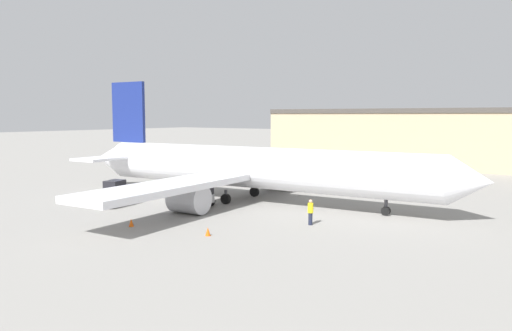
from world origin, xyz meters
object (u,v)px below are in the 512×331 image
Objects in this scene: ground_crew_worker at (310,211)px; belt_loader_truck at (197,195)px; safety_cone_near at (208,232)px; baggage_tug at (110,195)px; airplane at (247,168)px; safety_cone_far at (131,223)px.

ground_crew_worker is 11.33m from belt_loader_truck.
belt_loader_truck reaches higher than safety_cone_near.
baggage_tug reaches higher than ground_crew_worker.
ground_crew_worker is 7.71m from safety_cone_near.
safety_cone_near is at bearing 141.24° from ground_crew_worker.
safety_cone_near is (-3.80, -6.67, -0.70)m from ground_crew_worker.
ground_crew_worker is 3.32× the size of safety_cone_near.
ground_crew_worker is 0.60× the size of belt_loader_truck.
airplane reaches higher than baggage_tug.
ground_crew_worker is 3.32× the size of safety_cone_far.
baggage_tug is 1.06× the size of belt_loader_truck.
safety_cone_far is at bearing 118.73° from ground_crew_worker.
belt_loader_truck reaches higher than ground_crew_worker.
safety_cone_far is at bearing -95.22° from airplane.
baggage_tug reaches higher than safety_cone_far.
belt_loader_truck is (-1.63, -4.82, -2.01)m from airplane.
safety_cone_near is 1.00× the size of safety_cone_far.
ground_crew_worker is 0.57× the size of baggage_tug.
baggage_tug is at bearing 151.47° from safety_cone_far.
baggage_tug is 5.81× the size of safety_cone_far.
airplane is at bearing 32.92° from baggage_tug.
belt_loader_truck is at bearing 135.81° from safety_cone_near.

